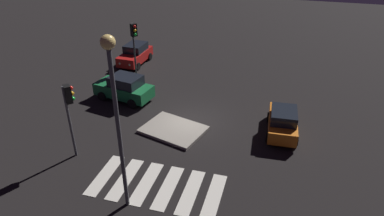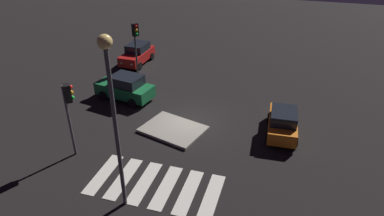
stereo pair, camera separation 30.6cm
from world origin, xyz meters
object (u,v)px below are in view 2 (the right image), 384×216
object	(u,v)px
car_red	(137,54)
traffic_island	(173,129)
car_green	(125,87)
street_lamp	(112,100)
traffic_light_south	(69,103)
traffic_light_west	(136,38)
car_orange	(283,122)

from	to	relation	value
car_red	traffic_island	bearing A→B (deg)	37.48
car_green	car_red	bearing A→B (deg)	-62.09
car_red	street_lamp	distance (m)	18.15
traffic_light_south	traffic_light_west	size ratio (longest dim) A/B	0.90
car_orange	street_lamp	distance (m)	11.36
traffic_island	traffic_light_south	distance (m)	6.52
car_green	car_red	world-z (taller)	car_green
car_orange	street_lamp	world-z (taller)	street_lamp
car_green	traffic_light_south	bearing A→B (deg)	103.58
traffic_island	traffic_light_west	size ratio (longest dim) A/B	0.91
street_lamp	car_green	bearing A→B (deg)	116.03
car_green	traffic_light_south	distance (m)	7.19
street_lamp	traffic_island	bearing A→B (deg)	89.51
traffic_island	traffic_light_south	bearing A→B (deg)	-139.14
traffic_island	traffic_light_west	world-z (taller)	traffic_light_west
car_red	traffic_light_south	xyz separation A→B (m)	(2.51, -13.44, 2.35)
car_orange	car_red	xyz separation A→B (m)	(-13.29, 8.12, 0.04)
traffic_island	car_red	size ratio (longest dim) A/B	1.04
traffic_island	traffic_light_south	world-z (taller)	traffic_light_south
traffic_light_south	street_lamp	distance (m)	5.55
traffic_island	traffic_light_west	bearing A→B (deg)	129.61
traffic_island	car_green	bearing A→B (deg)	147.09
traffic_light_south	street_lamp	bearing A→B (deg)	-77.72
car_orange	car_red	world-z (taller)	car_red
car_green	car_red	distance (m)	6.97
traffic_light_west	traffic_island	bearing A→B (deg)	-11.32
traffic_light_south	car_red	bearing A→B (deg)	55.67
car_orange	traffic_light_south	size ratio (longest dim) A/B	0.93
car_green	car_orange	xyz separation A→B (m)	(11.18, -1.48, -0.08)
car_red	traffic_light_south	distance (m)	13.87
car_orange	car_red	bearing A→B (deg)	55.39
car_orange	traffic_light_south	bearing A→B (deg)	113.09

